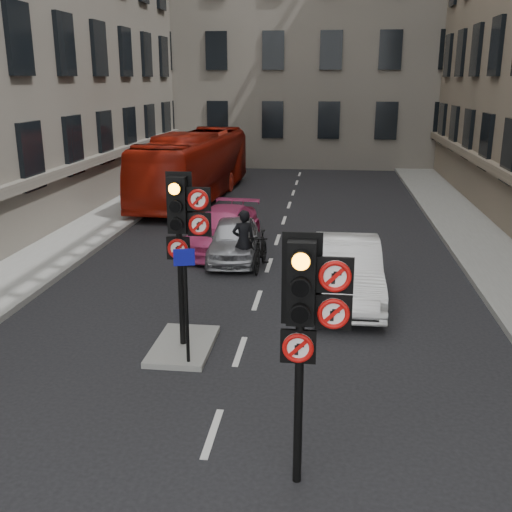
% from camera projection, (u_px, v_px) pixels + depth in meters
% --- Properties ---
extents(pavement_left, '(3.00, 50.00, 0.16)m').
position_uv_depth(pavement_left, '(57.00, 246.00, 19.86)').
color(pavement_left, gray).
rests_on(pavement_left, ground).
extents(pavement_right, '(3.00, 50.00, 0.16)m').
position_uv_depth(pavement_right, '(507.00, 261.00, 18.20)').
color(pavement_right, gray).
rests_on(pavement_right, ground).
extents(centre_island, '(1.20, 2.00, 0.12)m').
position_uv_depth(centre_island, '(183.00, 346.00, 12.51)').
color(centre_island, gray).
rests_on(centre_island, ground).
extents(building_far, '(30.00, 14.00, 20.00)m').
position_uv_depth(building_far, '(309.00, 9.00, 40.93)').
color(building_far, slate).
rests_on(building_far, ground).
extents(signal_near, '(0.91, 0.40, 3.58)m').
position_uv_depth(signal_near, '(307.00, 310.00, 7.67)').
color(signal_near, black).
rests_on(signal_near, ground).
extents(signal_far, '(0.91, 0.40, 3.58)m').
position_uv_depth(signal_far, '(183.00, 223.00, 11.74)').
color(signal_far, black).
rests_on(signal_far, centre_island).
extents(car_silver, '(1.81, 3.87, 1.28)m').
position_uv_depth(car_silver, '(234.00, 239.00, 18.60)').
color(car_silver, '#9D9FA5').
rests_on(car_silver, ground).
extents(car_white, '(1.72, 4.69, 1.53)m').
position_uv_depth(car_white, '(347.00, 270.00, 15.14)').
color(car_white, white).
rests_on(car_white, ground).
extents(car_pink, '(2.27, 4.71, 1.32)m').
position_uv_depth(car_pink, '(223.00, 229.00, 19.69)').
color(car_pink, '#CD3C78').
rests_on(car_pink, ground).
extents(bus_red, '(3.37, 11.19, 3.07)m').
position_uv_depth(bus_red, '(194.00, 166.00, 27.63)').
color(bus_red, '#97180B').
rests_on(bus_red, ground).
extents(motorcycle, '(0.66, 1.92, 1.13)m').
position_uv_depth(motorcycle, '(261.00, 251.00, 17.55)').
color(motorcycle, black).
rests_on(motorcycle, ground).
extents(motorcyclist, '(0.78, 0.64, 1.83)m').
position_uv_depth(motorcyclist, '(243.00, 241.00, 17.29)').
color(motorcyclist, black).
rests_on(motorcyclist, ground).
extents(info_sign, '(0.39, 0.17, 2.30)m').
position_uv_depth(info_sign, '(186.00, 290.00, 11.26)').
color(info_sign, black).
rests_on(info_sign, centre_island).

